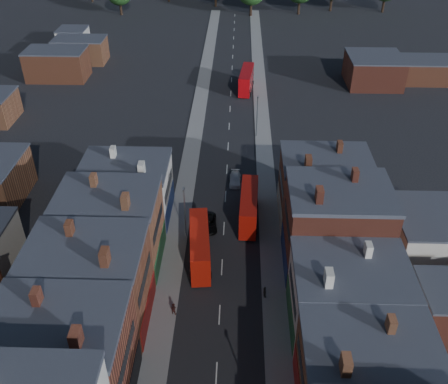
# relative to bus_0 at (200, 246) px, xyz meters

# --- Properties ---
(pavement_west) EXTENTS (3.00, 200.00, 0.12)m
(pavement_west) POSITION_rel_bus_0_xyz_m (-3.60, 24.72, -2.42)
(pavement_west) COLOR gray
(pavement_west) RESTS_ON ground
(pavement_east) EXTENTS (3.00, 200.00, 0.12)m
(pavement_east) POSITION_rel_bus_0_xyz_m (9.40, 24.72, -2.42)
(pavement_east) COLOR gray
(pavement_east) RESTS_ON ground
(lamp_post_2) EXTENTS (0.25, 0.70, 8.12)m
(lamp_post_2) POSITION_rel_bus_0_xyz_m (-2.30, 4.72, 2.23)
(lamp_post_2) COLOR slate
(lamp_post_2) RESTS_ON ground
(lamp_post_3) EXTENTS (0.25, 0.70, 8.12)m
(lamp_post_3) POSITION_rel_bus_0_xyz_m (8.10, 34.72, 2.23)
(lamp_post_3) COLOR slate
(lamp_post_3) RESTS_ON ground
(bus_0) EXTENTS (3.45, 10.81, 4.59)m
(bus_0) POSITION_rel_bus_0_xyz_m (0.00, 0.00, 0.00)
(bus_0) COLOR red
(bus_0) RESTS_ON ground
(bus_1) EXTENTS (2.98, 10.47, 4.48)m
(bus_1) POSITION_rel_bus_0_xyz_m (6.40, 8.90, -0.06)
(bus_1) COLOR red
(bus_1) RESTS_ON ground
(bus_2) EXTENTS (3.54, 10.86, 4.60)m
(bus_2) POSITION_rel_bus_0_xyz_m (6.29, 56.75, 0.01)
(bus_2) COLOR #A4070B
(bus_2) RESTS_ON ground
(car_2) EXTENTS (2.60, 4.89, 1.31)m
(car_2) POSITION_rel_bus_0_xyz_m (0.76, 7.04, -1.82)
(car_2) COLOR black
(car_2) RESTS_ON ground
(car_3) EXTENTS (1.86, 4.43, 1.28)m
(car_3) POSITION_rel_bus_0_xyz_m (4.32, 18.75, -1.84)
(car_3) COLOR silver
(car_3) RESTS_ON ground
(ped_1) EXTENTS (0.84, 0.60, 1.55)m
(ped_1) POSITION_rel_bus_0_xyz_m (-2.40, -9.35, -1.58)
(ped_1) COLOR #381916
(ped_1) RESTS_ON pavement_west
(ped_3) EXTENTS (0.61, 1.01, 1.61)m
(ped_3) POSITION_rel_bus_0_xyz_m (8.20, -6.39, -1.55)
(ped_3) COLOR #4E4B43
(ped_3) RESTS_ON pavement_east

